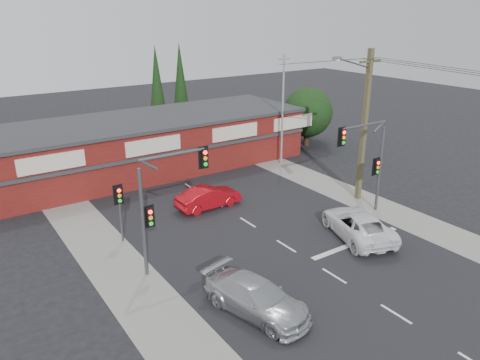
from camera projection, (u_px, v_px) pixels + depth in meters
ground at (291, 249)px, 25.38m from camera, size 120.00×120.00×0.00m
road_strip at (239, 217)px, 29.26m from camera, size 14.00×70.00×0.01m
verge_left at (106, 255)px, 24.78m from camera, size 3.00×70.00×0.02m
verge_right at (337, 189)px, 33.74m from camera, size 3.00×70.00×0.02m
stop_line at (356, 243)px, 26.05m from camera, size 6.50×0.35×0.01m
white_suv at (358, 224)px, 26.53m from camera, size 4.20×6.02×1.53m
silver_suv at (256, 297)px, 19.85m from camera, size 3.20×5.42×1.47m
red_sedan at (209, 197)px, 30.48m from camera, size 4.40×1.66×1.43m
lane_dashes at (266, 234)px, 27.09m from camera, size 0.12×42.02×0.01m
shop_building at (145, 144)px, 37.32m from camera, size 27.30×8.40×4.22m
tree_cluster at (306, 115)px, 44.13m from camera, size 5.90×5.10×5.50m
conifer_near at (157, 86)px, 43.99m from camera, size 1.80×1.80×9.25m
conifer_far at (180, 80)px, 47.39m from camera, size 1.80×1.80×9.25m
traffic_mast_left at (162, 195)px, 22.20m from camera, size 3.77×0.27×5.97m
traffic_mast_right at (369, 154)px, 28.42m from camera, size 3.96×0.27×5.97m
pedestal_signal at (119, 202)px, 25.42m from camera, size 0.55×0.27×3.38m
utility_pole at (363, 122)px, 30.26m from camera, size 4.38×0.59×10.00m
steel_pole at (283, 108)px, 37.83m from camera, size 1.20×0.16×9.00m
power_lines at (450, 73)px, 24.82m from camera, size 2.01×29.00×1.22m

